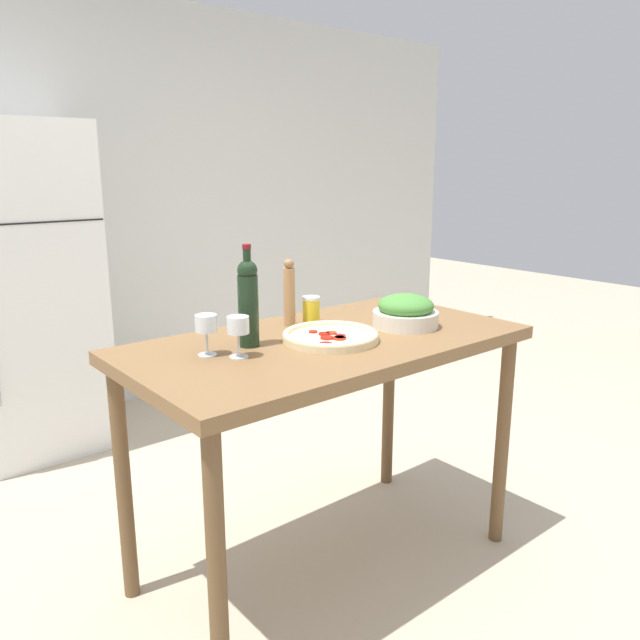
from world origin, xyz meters
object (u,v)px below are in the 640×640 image
at_px(wine_bottle, 248,301).
at_px(salt_canister, 311,310).
at_px(wine_glass_near, 238,327).
at_px(pepper_mill, 290,294).
at_px(salad_bowl, 406,312).
at_px(homemade_pizza, 331,336).
at_px(wine_glass_far, 206,325).
at_px(refrigerator, 23,292).

relative_size(wine_bottle, salt_canister, 3.29).
height_order(wine_glass_near, pepper_mill, pepper_mill).
height_order(wine_glass_near, salad_bowl, wine_glass_near).
distance_m(wine_bottle, homemade_pizza, 0.33).
xyz_separation_m(wine_bottle, wine_glass_near, (-0.10, -0.09, -0.06)).
bearing_deg(wine_bottle, wine_glass_far, -178.02).
bearing_deg(wine_glass_near, refrigerator, 95.29).
bearing_deg(homemade_pizza, wine_bottle, 153.14).
distance_m(wine_glass_near, wine_glass_far, 0.11).
xyz_separation_m(wine_bottle, salt_canister, (0.37, 0.12, -0.11)).
relative_size(refrigerator, wine_bottle, 5.02).
distance_m(refrigerator, homemade_pizza, 2.02).
height_order(wine_bottle, salt_canister, wine_bottle).
height_order(refrigerator, salt_canister, refrigerator).
distance_m(refrigerator, salt_canister, 1.82).
bearing_deg(salad_bowl, wine_glass_far, 168.83).
height_order(wine_glass_near, homemade_pizza, wine_glass_near).
height_order(refrigerator, wine_glass_far, refrigerator).
bearing_deg(wine_glass_far, salad_bowl, -11.17).
distance_m(homemade_pizza, salt_canister, 0.28).
bearing_deg(wine_bottle, refrigerator, 98.67).
relative_size(salad_bowl, homemade_pizza, 0.74).
xyz_separation_m(wine_glass_far, salad_bowl, (0.79, -0.16, -0.05)).
relative_size(wine_bottle, homemade_pizza, 1.03).
relative_size(wine_glass_near, salad_bowl, 0.54).
xyz_separation_m(refrigerator, wine_glass_far, (0.11, -1.82, 0.16)).
height_order(wine_bottle, salad_bowl, wine_bottle).
distance_m(wine_bottle, wine_glass_near, 0.15).
xyz_separation_m(wine_glass_near, pepper_mill, (0.38, 0.22, 0.03)).
height_order(pepper_mill, salad_bowl, pepper_mill).
xyz_separation_m(homemade_pizza, salt_canister, (0.11, 0.25, 0.04)).
xyz_separation_m(wine_glass_far, pepper_mill, (0.45, 0.14, 0.03)).
distance_m(refrigerator, salad_bowl, 2.17).
xyz_separation_m(pepper_mill, salt_canister, (0.09, -0.02, -0.07)).
bearing_deg(pepper_mill, salad_bowl, -40.96).
bearing_deg(pepper_mill, wine_glass_near, -149.39).
distance_m(wine_bottle, salt_canister, 0.41).
bearing_deg(salad_bowl, salt_canister, 131.71).
height_order(pepper_mill, salt_canister, pepper_mill).
height_order(wine_glass_far, salad_bowl, wine_glass_far).
xyz_separation_m(wine_glass_near, salad_bowl, (0.72, -0.07, -0.04)).
relative_size(refrigerator, wine_glass_far, 12.91).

